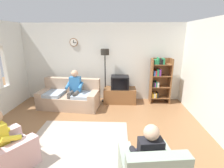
% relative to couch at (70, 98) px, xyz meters
% --- Properties ---
extents(ground_plane, '(12.00, 12.00, 0.00)m').
position_rel_couch_xyz_m(ground_plane, '(1.01, -1.80, -0.31)').
color(ground_plane, '#8C603D').
extents(back_wall_assembly, '(6.20, 0.17, 2.70)m').
position_rel_couch_xyz_m(back_wall_assembly, '(1.01, 0.86, 1.04)').
color(back_wall_assembly, silver).
rests_on(back_wall_assembly, ground_plane).
extents(couch, '(1.98, 1.06, 0.90)m').
position_rel_couch_xyz_m(couch, '(0.00, 0.00, 0.00)').
color(couch, tan).
rests_on(couch, ground_plane).
extents(tv_stand, '(1.10, 0.56, 0.52)m').
position_rel_couch_xyz_m(tv_stand, '(1.65, 0.45, -0.06)').
color(tv_stand, brown).
rests_on(tv_stand, ground_plane).
extents(tv, '(0.60, 0.49, 0.44)m').
position_rel_couch_xyz_m(tv, '(1.65, 0.43, 0.42)').
color(tv, black).
rests_on(tv, tv_stand).
extents(bookshelf, '(0.68, 0.36, 1.58)m').
position_rel_couch_xyz_m(bookshelf, '(2.99, 0.52, 0.53)').
color(bookshelf, brown).
rests_on(bookshelf, ground_plane).
extents(floor_lamp, '(0.28, 0.28, 1.85)m').
position_rel_couch_xyz_m(floor_lamp, '(1.13, 0.55, 1.14)').
color(floor_lamp, black).
rests_on(floor_lamp, ground_plane).
extents(armchair_near_window, '(1.15, 1.17, 0.90)m').
position_rel_couch_xyz_m(armchair_near_window, '(-0.39, -2.73, -0.02)').
color(armchair_near_window, beige).
rests_on(armchair_near_window, ground_plane).
extents(area_rug, '(2.20, 1.70, 0.01)m').
position_rel_couch_xyz_m(area_rug, '(0.73, -1.86, -0.31)').
color(area_rug, '#AD9E8E').
rests_on(area_rug, ground_plane).
extents(person_on_couch, '(0.54, 0.56, 1.24)m').
position_rel_couch_xyz_m(person_on_couch, '(0.21, -0.11, 0.39)').
color(person_on_couch, '#3372B2').
rests_on(person_on_couch, ground_plane).
extents(person_in_left_armchair, '(0.61, 0.64, 1.12)m').
position_rel_couch_xyz_m(person_in_left_armchair, '(-0.34, -2.66, 0.29)').
color(person_in_left_armchair, yellow).
rests_on(person_in_left_armchair, ground_plane).
extents(person_in_right_armchair, '(0.55, 0.57, 1.12)m').
position_rel_couch_xyz_m(person_in_right_armchair, '(2.06, -2.98, 0.29)').
color(person_in_right_armchair, black).
rests_on(person_in_right_armchair, ground_plane).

